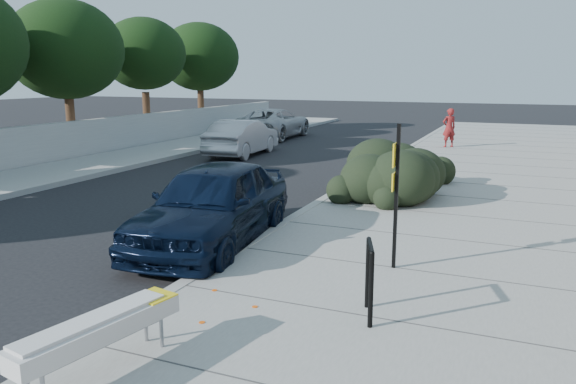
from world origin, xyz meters
name	(u,v)px	position (x,y,z in m)	size (l,w,h in m)	color
ground	(242,255)	(0.00, 0.00, 0.00)	(120.00, 120.00, 0.00)	black
sidewalk_near	(568,218)	(5.60, 5.00, 0.07)	(11.20, 50.00, 0.15)	gray
sidewalk_far	(54,173)	(-9.50, 5.00, 0.07)	(3.00, 50.00, 0.15)	gray
curb_near	(330,197)	(0.00, 5.00, 0.08)	(0.22, 50.00, 0.17)	#9E9E99
curb_far	(90,176)	(-8.00, 5.00, 0.08)	(0.22, 50.00, 0.17)	#9E9E99
far_wall	(14,150)	(-11.20, 5.00, 0.75)	(0.30, 40.00, 1.50)	#9E9E99
tree_far_d	(65,50)	(-12.50, 9.00, 4.19)	(4.60, 4.60, 6.16)	#332114
tree_far_e	(144,54)	(-12.50, 14.00, 4.18)	(4.00, 4.00, 5.90)	#332114
tree_far_f	(199,57)	(-12.50, 19.00, 4.19)	(4.40, 4.40, 6.07)	#332114
bench	(98,330)	(0.64, -4.43, 0.62)	(0.78, 1.98, 0.59)	gray
bike_rack	(370,273)	(2.89, -2.00, 0.74)	(0.26, 0.65, 0.99)	black
sign_post	(396,187)	(2.76, 0.00, 1.49)	(0.08, 0.27, 2.33)	black
hedge	(397,162)	(1.50, 6.05, 0.95)	(2.14, 4.27, 1.60)	black
sedan_navy	(213,204)	(-0.80, 0.36, 0.81)	(1.90, 4.73, 1.61)	black
wagon_silver	(242,137)	(-6.00, 11.55, 0.72)	(1.53, 4.39, 1.45)	#B3B3B8
suv_silver	(274,123)	(-7.50, 17.95, 0.76)	(2.52, 5.46, 1.52)	#AFB1B5
pedestrian	(449,128)	(1.53, 16.34, 0.98)	(0.61, 0.40, 1.66)	maroon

